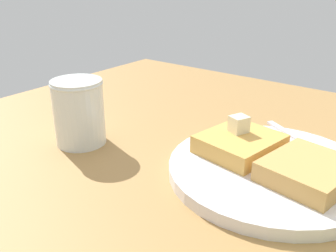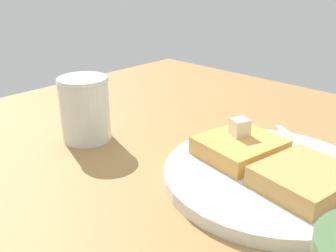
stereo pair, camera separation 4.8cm
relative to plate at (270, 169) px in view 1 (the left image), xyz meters
The scene contains 7 objects.
table_surface 10.30cm from the plate, 131.17° to the right, with size 93.40×93.40×1.97cm, color #A17743.
plate is the anchor object (origin of this frame).
toast_slice_left 5.03cm from the plate, behind, with size 8.47×9.51×2.27cm, color gold.
toast_slice_middle 5.03cm from the plate, ahead, with size 8.47×9.51×2.27cm, color tan.
butter_pat_primary 6.92cm from the plate, 162.64° to the left, with size 2.14×1.93×2.14cm, color beige.
fork 7.89cm from the plate, 73.35° to the left, with size 14.41×9.55×0.36cm.
syrup_jar 26.70cm from the plate, 163.69° to the right, with size 7.25×7.25×9.27cm.
Camera 1 is at (20.90, -31.25, 25.19)cm, focal length 40.00 mm.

